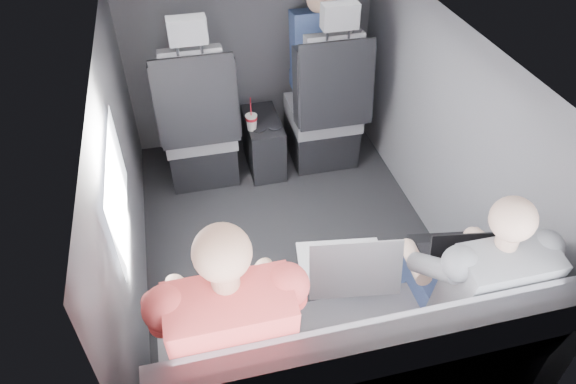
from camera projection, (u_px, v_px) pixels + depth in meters
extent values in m
plane|color=black|center=(292.00, 247.00, 3.24)|extent=(2.60, 2.60, 0.00)
plane|color=#B2B2AD|center=(293.00, 44.00, 2.36)|extent=(2.60, 2.60, 0.00)
cube|color=#56565B|center=(123.00, 186.00, 2.64)|extent=(0.02, 2.60, 1.35)
cube|color=#56565B|center=(444.00, 139.00, 2.96)|extent=(0.02, 2.60, 1.35)
cube|color=#56565B|center=(250.00, 58.00, 3.76)|extent=(1.80, 0.02, 1.35)
cube|color=#56565B|center=(380.00, 373.00, 1.84)|extent=(1.80, 0.02, 1.35)
cube|color=white|center=(117.00, 188.00, 2.28)|extent=(0.02, 0.75, 0.42)
cube|color=black|center=(335.00, 75.00, 3.30)|extent=(0.35, 0.11, 0.59)
cube|color=black|center=(202.00, 154.00, 3.74)|extent=(0.46, 0.48, 0.30)
cube|color=slate|center=(199.00, 129.00, 3.58)|extent=(0.48, 0.46, 0.14)
cube|color=slate|center=(196.00, 96.00, 3.19)|extent=(0.38, 0.18, 0.61)
cube|color=black|center=(160.00, 104.00, 3.17)|extent=(0.08, 0.21, 0.53)
cube|color=black|center=(231.00, 96.00, 3.25)|extent=(0.08, 0.21, 0.53)
cube|color=black|center=(197.00, 103.00, 3.15)|extent=(0.50, 0.11, 0.58)
cube|color=slate|center=(187.00, 30.00, 2.88)|extent=(0.22, 0.10, 0.15)
cube|color=black|center=(320.00, 137.00, 3.90)|extent=(0.46, 0.48, 0.30)
cube|color=slate|center=(322.00, 113.00, 3.74)|extent=(0.48, 0.46, 0.14)
cube|color=slate|center=(334.00, 80.00, 3.35)|extent=(0.38, 0.18, 0.61)
cube|color=black|center=(301.00, 88.00, 3.33)|extent=(0.08, 0.21, 0.53)
cube|color=black|center=(365.00, 80.00, 3.41)|extent=(0.08, 0.21, 0.53)
cube|color=black|center=(337.00, 86.00, 3.31)|extent=(0.50, 0.11, 0.58)
cube|color=slate|center=(340.00, 16.00, 3.04)|extent=(0.22, 0.10, 0.15)
cube|color=black|center=(263.00, 143.00, 3.76)|extent=(0.24, 0.48, 0.40)
cylinder|color=black|center=(259.00, 129.00, 3.53)|extent=(0.09, 0.09, 0.01)
cylinder|color=black|center=(274.00, 127.00, 3.55)|extent=(0.09, 0.09, 0.01)
cube|color=slate|center=(346.00, 371.00, 2.34)|extent=(1.60, 0.50, 0.45)
cube|color=slate|center=(375.00, 360.00, 1.87)|extent=(1.60, 0.17, 0.47)
cylinder|color=red|center=(251.00, 118.00, 3.48)|extent=(0.08, 0.08, 0.02)
cylinder|color=white|center=(251.00, 116.00, 3.47)|extent=(0.08, 0.08, 0.01)
cylinder|color=red|center=(251.00, 107.00, 3.42)|extent=(0.01, 0.01, 0.13)
cube|color=silver|center=(219.00, 291.00, 2.23)|extent=(0.39, 0.36, 0.02)
cube|color=silver|center=(219.00, 292.00, 2.21)|extent=(0.29, 0.24, 0.00)
cube|color=silver|center=(217.00, 277.00, 2.28)|extent=(0.11, 0.09, 0.00)
cube|color=silver|center=(221.00, 300.00, 2.04)|extent=(0.32, 0.21, 0.22)
cube|color=silver|center=(221.00, 299.00, 2.05)|extent=(0.28, 0.18, 0.19)
cube|color=silver|center=(341.00, 262.00, 2.36)|extent=(0.43, 0.33, 0.02)
cube|color=silver|center=(342.00, 263.00, 2.34)|extent=(0.34, 0.20, 0.00)
cube|color=silver|center=(336.00, 248.00, 2.41)|extent=(0.13, 0.08, 0.00)
cube|color=silver|center=(356.00, 270.00, 2.14)|extent=(0.40, 0.14, 0.26)
cube|color=silver|center=(355.00, 269.00, 2.15)|extent=(0.35, 0.11, 0.22)
cube|color=black|center=(445.00, 250.00, 2.41)|extent=(0.35, 0.27, 0.02)
cube|color=black|center=(447.00, 251.00, 2.40)|extent=(0.27, 0.16, 0.00)
cube|color=black|center=(440.00, 239.00, 2.45)|extent=(0.10, 0.06, 0.00)
cube|color=black|center=(465.00, 255.00, 2.24)|extent=(0.32, 0.12, 0.21)
cube|color=silver|center=(464.00, 254.00, 2.24)|extent=(0.28, 0.09, 0.18)
cube|color=#35353A|center=(202.00, 339.00, 2.13)|extent=(0.16, 0.47, 0.14)
cube|color=#35353A|center=(257.00, 328.00, 2.17)|extent=(0.16, 0.47, 0.14)
cube|color=#35353A|center=(203.00, 331.00, 2.50)|extent=(0.14, 0.14, 0.45)
cube|color=#35353A|center=(250.00, 322.00, 2.54)|extent=(0.14, 0.14, 0.45)
cube|color=#E05149|center=(233.00, 338.00, 1.83)|extent=(0.42, 0.29, 0.57)
sphere|color=#D7A686|center=(222.00, 253.00, 1.59)|extent=(0.19, 0.19, 0.19)
cylinder|color=#D7A686|center=(172.00, 303.00, 2.06)|extent=(0.12, 0.29, 0.13)
cylinder|color=#D7A686|center=(274.00, 284.00, 2.14)|extent=(0.12, 0.29, 0.13)
cube|color=navy|center=(435.00, 293.00, 2.32)|extent=(0.14, 0.41, 0.12)
cube|color=navy|center=(476.00, 284.00, 2.36)|extent=(0.14, 0.41, 0.12)
cube|color=navy|center=(406.00, 296.00, 2.67)|extent=(0.12, 0.12, 0.45)
cube|color=navy|center=(442.00, 288.00, 2.70)|extent=(0.12, 0.12, 0.45)
cube|color=slate|center=(491.00, 290.00, 2.04)|extent=(0.37, 0.25, 0.51)
sphere|color=#D1A78E|center=(513.00, 219.00, 1.83)|extent=(0.17, 0.17, 0.17)
cylinder|color=#D1A78E|center=(415.00, 262.00, 2.27)|extent=(0.11, 0.26, 0.11)
cylinder|color=#D1A78E|center=(491.00, 247.00, 2.34)|extent=(0.11, 0.26, 0.11)
cube|color=navy|center=(320.00, 50.00, 3.62)|extent=(0.40, 0.26, 0.58)
cube|color=navy|center=(316.00, 83.00, 3.85)|extent=(0.34, 0.40, 0.12)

